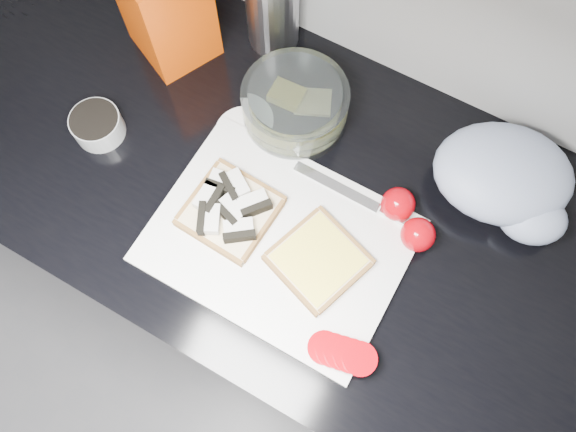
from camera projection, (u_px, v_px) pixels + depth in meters
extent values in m
cube|color=black|center=(273.00, 254.00, 1.40)|extent=(3.50, 0.60, 0.86)
cube|color=black|center=(266.00, 179.00, 0.98)|extent=(3.50, 0.64, 0.04)
cube|color=white|center=(279.00, 241.00, 0.91)|extent=(0.40, 0.30, 0.01)
cube|color=beige|center=(230.00, 211.00, 0.91)|extent=(0.14, 0.14, 0.02)
cube|color=silver|center=(224.00, 181.00, 0.91)|extent=(0.05, 0.03, 0.02)
cube|color=black|center=(224.00, 181.00, 0.91)|extent=(0.05, 0.02, 0.02)
cube|color=silver|center=(237.00, 184.00, 0.91)|extent=(0.05, 0.05, 0.02)
cube|color=black|center=(237.00, 184.00, 0.91)|extent=(0.05, 0.04, 0.02)
cube|color=silver|center=(253.00, 202.00, 0.90)|extent=(0.05, 0.05, 0.02)
cube|color=black|center=(253.00, 202.00, 0.90)|extent=(0.04, 0.05, 0.02)
cube|color=silver|center=(207.00, 197.00, 0.90)|extent=(0.03, 0.05, 0.02)
cube|color=black|center=(207.00, 197.00, 0.90)|extent=(0.01, 0.05, 0.02)
cube|color=silver|center=(232.00, 209.00, 0.89)|extent=(0.05, 0.04, 0.02)
cube|color=black|center=(232.00, 209.00, 0.89)|extent=(0.05, 0.03, 0.02)
cube|color=silver|center=(239.00, 228.00, 0.88)|extent=(0.05, 0.05, 0.02)
cube|color=black|center=(239.00, 228.00, 0.88)|extent=(0.05, 0.04, 0.02)
cube|color=silver|center=(211.00, 219.00, 0.88)|extent=(0.04, 0.05, 0.02)
cube|color=black|center=(211.00, 219.00, 0.88)|extent=(0.03, 0.05, 0.02)
cube|color=beige|center=(318.00, 260.00, 0.88)|extent=(0.16, 0.16, 0.02)
cube|color=#FFE74B|center=(319.00, 258.00, 0.87)|extent=(0.14, 0.14, 0.00)
cylinder|color=#B0040C|center=(324.00, 348.00, 0.84)|extent=(0.07, 0.07, 0.01)
cylinder|color=#B0040C|center=(333.00, 350.00, 0.83)|extent=(0.07, 0.07, 0.01)
cylinder|color=#B0040C|center=(342.00, 353.00, 0.83)|extent=(0.06, 0.06, 0.01)
cylinder|color=#B0040C|center=(351.00, 356.00, 0.82)|extent=(0.05, 0.05, 0.01)
cylinder|color=#B0040C|center=(360.00, 359.00, 0.82)|extent=(0.06, 0.06, 0.01)
cube|color=silver|center=(336.00, 187.00, 0.94)|extent=(0.16, 0.02, 0.00)
cube|color=silver|center=(400.00, 219.00, 0.91)|extent=(0.07, 0.02, 0.01)
cylinder|color=#A0A5A6|center=(98.00, 126.00, 0.97)|extent=(0.09, 0.09, 0.04)
cylinder|color=black|center=(94.00, 120.00, 0.95)|extent=(0.08, 0.08, 0.01)
cylinder|color=white|center=(245.00, 133.00, 0.98)|extent=(0.12, 0.12, 0.01)
cylinder|color=silver|center=(295.00, 105.00, 0.96)|extent=(0.18, 0.18, 0.08)
cube|color=#FFE74B|center=(287.00, 104.00, 0.97)|extent=(0.06, 0.05, 0.04)
cube|color=#D9CD81|center=(312.00, 113.00, 0.98)|extent=(0.08, 0.07, 0.01)
cube|color=#E03803|center=(165.00, 5.00, 0.95)|extent=(0.17, 0.17, 0.21)
ellipsoid|color=#95A4B8|center=(503.00, 173.00, 0.90)|extent=(0.27, 0.25, 0.10)
ellipsoid|color=#95A4B8|center=(532.00, 218.00, 0.89)|extent=(0.13, 0.12, 0.07)
sphere|color=#B0040C|center=(398.00, 204.00, 0.91)|extent=(0.06, 0.06, 0.06)
sphere|color=#B0040C|center=(418.00, 235.00, 0.89)|extent=(0.06, 0.06, 0.06)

